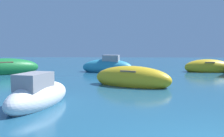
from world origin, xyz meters
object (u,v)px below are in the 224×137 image
Objects in this scene: moored_boat_6 at (132,79)px; moored_boat_3 at (208,67)px; moored_boat_5 at (38,95)px; moored_boat_0 at (107,67)px; moored_boat_1 at (4,68)px.

moored_boat_3 is at bearing -108.38° from moored_boat_6.
moored_boat_5 reaches higher than moored_boat_3.
moored_boat_0 reaches higher than moored_boat_1.
moored_boat_0 reaches higher than moored_boat_6.
moored_boat_6 is at bearing 112.50° from moored_boat_0.
moored_boat_1 is at bearing 10.17° from moored_boat_3.
moored_boat_6 is (1.71, -6.60, -0.05)m from moored_boat_0.
moored_boat_1 reaches higher than moored_boat_3.
moored_boat_0 is at bearing 5.56° from moored_boat_3.
moored_boat_0 is at bearing -52.05° from moored_boat_6.
moored_boat_5 is at bearing 83.13° from moored_boat_1.
moored_boat_1 is 1.43× the size of moored_boat_5.
moored_boat_5 is 0.80× the size of moored_boat_6.
moored_boat_3 is 1.05× the size of moored_boat_5.
moored_boat_6 is at bearing 50.46° from moored_boat_3.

